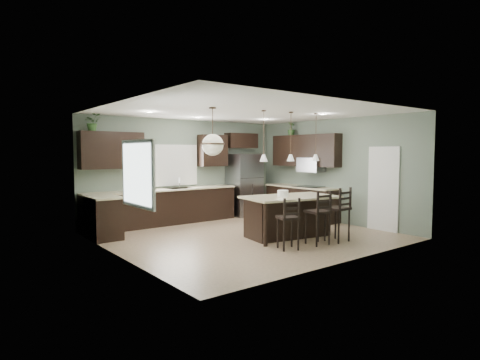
% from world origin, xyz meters
% --- Properties ---
extents(ground, '(6.00, 6.00, 0.00)m').
position_xyz_m(ground, '(0.00, 0.00, 0.00)').
color(ground, '#9E8466').
rests_on(ground, ground).
extents(pantry_door, '(0.04, 0.82, 2.04)m').
position_xyz_m(pantry_door, '(2.98, -1.55, 1.02)').
color(pantry_door, white).
rests_on(pantry_door, ground).
extents(window_back, '(1.35, 0.02, 1.00)m').
position_xyz_m(window_back, '(-0.40, 2.73, 1.55)').
color(window_back, white).
rests_on(window_back, room_shell).
extents(window_left, '(0.02, 1.10, 1.00)m').
position_xyz_m(window_left, '(-2.98, -0.80, 1.55)').
color(window_left, white).
rests_on(window_left, room_shell).
extents(left_return_cabs, '(0.60, 0.90, 0.90)m').
position_xyz_m(left_return_cabs, '(-2.70, 1.70, 0.45)').
color(left_return_cabs, black).
rests_on(left_return_cabs, ground).
extents(left_return_countertop, '(0.66, 0.96, 0.04)m').
position_xyz_m(left_return_countertop, '(-2.68, 1.70, 0.92)').
color(left_return_countertop, beige).
rests_on(left_return_countertop, left_return_cabs).
extents(back_lower_cabs, '(4.20, 0.60, 0.90)m').
position_xyz_m(back_lower_cabs, '(-0.85, 2.45, 0.45)').
color(back_lower_cabs, black).
rests_on(back_lower_cabs, ground).
extents(back_countertop, '(4.20, 0.66, 0.04)m').
position_xyz_m(back_countertop, '(-0.85, 2.43, 0.92)').
color(back_countertop, beige).
rests_on(back_countertop, back_lower_cabs).
extents(sink_inset, '(0.70, 0.45, 0.01)m').
position_xyz_m(sink_inset, '(-0.40, 2.43, 0.94)').
color(sink_inset, gray).
rests_on(sink_inset, back_countertop).
extents(faucet, '(0.02, 0.02, 0.28)m').
position_xyz_m(faucet, '(-0.40, 2.40, 1.08)').
color(faucet, silver).
rests_on(faucet, back_countertop).
extents(back_upper_left, '(1.55, 0.34, 0.90)m').
position_xyz_m(back_upper_left, '(-2.15, 2.58, 1.95)').
color(back_upper_left, black).
rests_on(back_upper_left, room_shell).
extents(back_upper_right, '(0.85, 0.34, 0.90)m').
position_xyz_m(back_upper_right, '(0.80, 2.58, 1.95)').
color(back_upper_right, black).
rests_on(back_upper_right, room_shell).
extents(fridge_header, '(1.05, 0.34, 0.45)m').
position_xyz_m(fridge_header, '(1.85, 2.58, 2.25)').
color(fridge_header, black).
rests_on(fridge_header, room_shell).
extents(right_lower_cabs, '(0.60, 2.35, 0.90)m').
position_xyz_m(right_lower_cabs, '(2.70, 0.87, 0.45)').
color(right_lower_cabs, black).
rests_on(right_lower_cabs, ground).
extents(right_countertop, '(0.66, 2.35, 0.04)m').
position_xyz_m(right_countertop, '(2.68, 0.87, 0.92)').
color(right_countertop, beige).
rests_on(right_countertop, right_lower_cabs).
extents(cooktop, '(0.58, 0.75, 0.02)m').
position_xyz_m(cooktop, '(2.68, 0.60, 0.94)').
color(cooktop, black).
rests_on(cooktop, right_countertop).
extents(wall_oven_front, '(0.01, 0.72, 0.60)m').
position_xyz_m(wall_oven_front, '(2.40, 0.60, 0.45)').
color(wall_oven_front, gray).
rests_on(wall_oven_front, right_lower_cabs).
extents(right_upper_cabs, '(0.34, 2.35, 0.90)m').
position_xyz_m(right_upper_cabs, '(2.83, 0.87, 1.95)').
color(right_upper_cabs, black).
rests_on(right_upper_cabs, room_shell).
extents(microwave, '(0.40, 0.75, 0.40)m').
position_xyz_m(microwave, '(2.78, 0.60, 1.55)').
color(microwave, gray).
rests_on(microwave, right_upper_cabs).
extents(refrigerator, '(0.90, 0.74, 1.85)m').
position_xyz_m(refrigerator, '(1.78, 2.35, 0.93)').
color(refrigerator, gray).
rests_on(refrigerator, ground).
extents(kitchen_island, '(2.24, 1.51, 0.92)m').
position_xyz_m(kitchen_island, '(0.67, -0.69, 0.46)').
color(kitchen_island, black).
rests_on(kitchen_island, ground).
extents(serving_dish, '(0.24, 0.24, 0.14)m').
position_xyz_m(serving_dish, '(0.48, -0.66, 0.99)').
color(serving_dish, white).
rests_on(serving_dish, kitchen_island).
extents(bar_stool_left, '(0.49, 0.49, 1.03)m').
position_xyz_m(bar_stool_left, '(-0.19, -1.49, 0.52)').
color(bar_stool_left, black).
rests_on(bar_stool_left, ground).
extents(bar_stool_center, '(0.47, 0.47, 1.12)m').
position_xyz_m(bar_stool_center, '(0.59, -1.57, 0.56)').
color(bar_stool_center, black).
rests_on(bar_stool_center, ground).
extents(bar_stool_right, '(0.44, 0.44, 1.17)m').
position_xyz_m(bar_stool_right, '(1.14, -1.63, 0.58)').
color(bar_stool_right, black).
rests_on(bar_stool_right, ground).
extents(pendant_left, '(0.17, 0.17, 1.10)m').
position_xyz_m(pendant_left, '(-0.02, -0.57, 2.25)').
color(pendant_left, silver).
rests_on(pendant_left, room_shell).
extents(pendant_center, '(0.17, 0.17, 1.10)m').
position_xyz_m(pendant_center, '(0.67, -0.69, 2.25)').
color(pendant_center, silver).
rests_on(pendant_center, room_shell).
extents(pendant_right, '(0.17, 0.17, 1.10)m').
position_xyz_m(pendant_right, '(1.36, -0.81, 2.25)').
color(pendant_right, white).
rests_on(pendant_right, room_shell).
extents(chandelier, '(0.47, 0.47, 0.97)m').
position_xyz_m(chandelier, '(-1.18, -0.35, 2.32)').
color(chandelier, beige).
rests_on(chandelier, room_shell).
extents(plant_back_left, '(0.38, 0.34, 0.41)m').
position_xyz_m(plant_back_left, '(-2.61, 2.55, 2.60)').
color(plant_back_left, '#315927').
rests_on(plant_back_left, back_upper_left).
extents(plant_right_wall, '(0.23, 0.23, 0.39)m').
position_xyz_m(plant_right_wall, '(2.80, 1.41, 2.60)').
color(plant_right_wall, '#2E5525').
rests_on(plant_right_wall, right_upper_cabs).
extents(room_shell, '(6.00, 6.00, 6.00)m').
position_xyz_m(room_shell, '(0.00, 0.00, 1.70)').
color(room_shell, slate).
rests_on(room_shell, ground).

